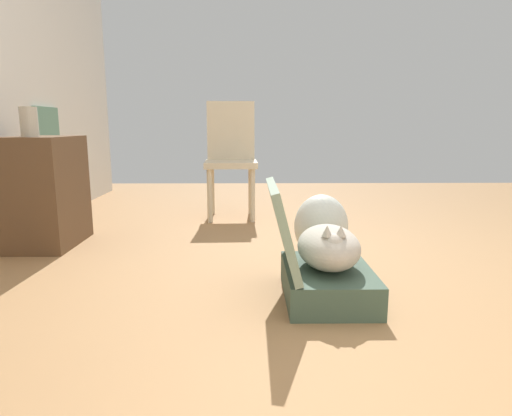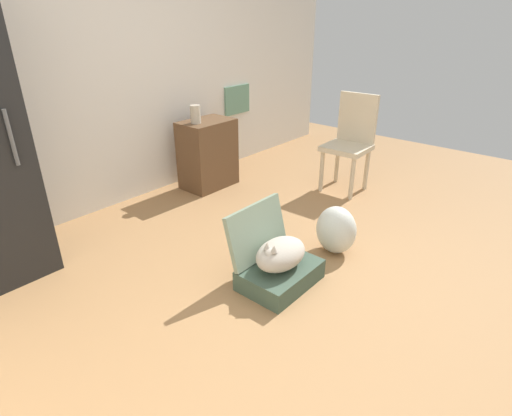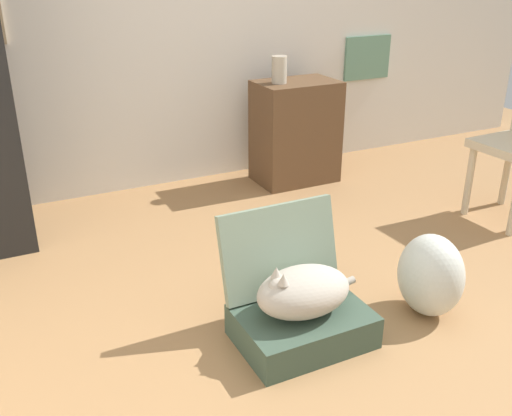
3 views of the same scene
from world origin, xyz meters
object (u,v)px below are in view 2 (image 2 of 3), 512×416
Objects in this scene: cat at (280,254)px; side_table at (208,154)px; chair at (350,140)px; suitcase_base at (280,275)px; vase_tall at (195,114)px; plastic_bag_white at (336,230)px.

side_table is at bearing 60.95° from cat.
suitcase_base is at bearing -76.37° from chair.
vase_tall is (0.79, 1.69, 0.73)m from suitcase_base.
plastic_bag_white is 0.39× the size of chair.
vase_tall is 1.60m from chair.
cat is at bearing -119.05° from side_table.
plastic_bag_white reaches higher than cat.
vase_tall is at bearing -140.06° from chair.
cat is at bearing -115.34° from vase_tall.
suitcase_base is 2.00m from vase_tall.
vase_tall is 0.18× the size of chair.
plastic_bag_white is (0.63, -0.07, -0.05)m from cat.
cat is at bearing 175.88° from suitcase_base.
side_table is 4.00× the size of vase_tall.
side_table is at bearing 61.08° from suitcase_base.
cat reaches higher than suitcase_base.
vase_tall is at bearing 64.66° from cat.
vase_tall is (0.80, 1.69, 0.56)m from cat.
plastic_bag_white is (0.62, -0.07, 0.12)m from suitcase_base.
chair is at bearing -52.07° from side_table.
suitcase_base is 1.41× the size of plastic_bag_white.
suitcase_base is at bearing -4.12° from cat.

